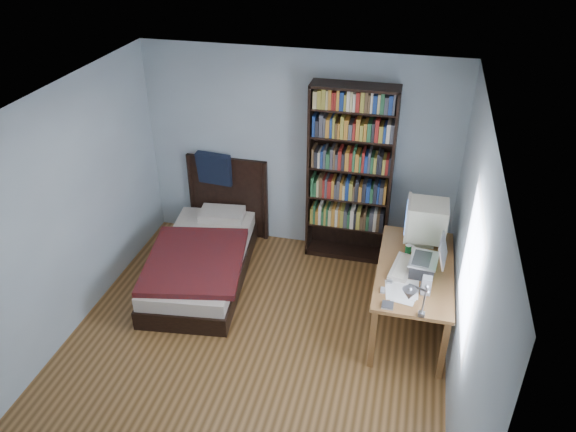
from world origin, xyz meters
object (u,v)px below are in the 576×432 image
object	(u,v)px
speaker	(426,285)
bed	(204,255)
desk_lamp	(412,296)
desk	(414,270)
keyboard	(402,268)
soda_can	(408,250)
crt_monitor	(425,220)
bookshelf	(350,176)
laptop	(425,264)

from	to	relation	value
speaker	bed	world-z (taller)	bed
desk_lamp	speaker	xyz separation A→B (m)	(0.14, 0.70, -0.40)
desk	desk_lamp	distance (m)	1.70
desk	keyboard	size ratio (longest dim) A/B	3.15
soda_can	bed	distance (m)	2.39
crt_monitor	desk_lamp	size ratio (longest dim) A/B	0.80
desk	desk_lamp	bearing A→B (deg)	-91.37
speaker	desk_lamp	bearing A→B (deg)	-99.21
desk_lamp	soda_can	xyz separation A→B (m)	(-0.06, 1.31, -0.43)
speaker	bookshelf	bearing A→B (deg)	124.24
crt_monitor	laptop	world-z (taller)	crt_monitor
desk_lamp	bed	xyz separation A→B (m)	(-2.38, 1.44, -0.96)
desk	laptop	world-z (taller)	laptop
desk	bookshelf	bearing A→B (deg)	138.80
bed	laptop	bearing A→B (deg)	-9.64
laptop	keyboard	bearing A→B (deg)	172.89
desk	keyboard	distance (m)	0.58
keyboard	soda_can	distance (m)	0.28
laptop	speaker	xyz separation A→B (m)	(0.02, -0.31, -0.03)
crt_monitor	speaker	xyz separation A→B (m)	(0.06, -0.88, -0.19)
bed	keyboard	bearing A→B (deg)	-9.88
crt_monitor	bed	xyz separation A→B (m)	(-2.47, -0.14, -0.75)
soda_can	bookshelf	world-z (taller)	bookshelf
desk	keyboard	bearing A→B (deg)	-106.00
crt_monitor	laptop	bearing A→B (deg)	-86.33
soda_can	crt_monitor	bearing A→B (deg)	62.80
crt_monitor	desk	bearing A→B (deg)	-120.08
bed	bookshelf	bearing A→B (deg)	27.03
laptop	bed	size ratio (longest dim) A/B	0.20
laptop	bed	world-z (taller)	bed
laptop	desk_lamp	distance (m)	1.08
desk	keyboard	world-z (taller)	keyboard
bookshelf	speaker	bearing A→B (deg)	-58.11
crt_monitor	soda_can	size ratio (longest dim) A/B	4.22
desk	desk_lamp	size ratio (longest dim) A/B	2.47
laptop	keyboard	xyz separation A→B (m)	(-0.22, 0.03, -0.10)
desk	soda_can	size ratio (longest dim) A/B	12.98
keyboard	speaker	world-z (taller)	speaker
laptop	soda_can	xyz separation A→B (m)	(-0.18, 0.30, -0.06)
keyboard	bookshelf	size ratio (longest dim) A/B	0.22
bookshelf	bed	world-z (taller)	bookshelf
desk	crt_monitor	size ratio (longest dim) A/B	3.08
desk_lamp	soda_can	size ratio (longest dim) A/B	5.26
crt_monitor	laptop	size ratio (longest dim) A/B	1.16
desk_lamp	bookshelf	distance (m)	2.38
crt_monitor	desk_lamp	xyz separation A→B (m)	(-0.08, -1.58, 0.21)
desk_lamp	bookshelf	xyz separation A→B (m)	(-0.81, 2.24, -0.12)
soda_can	desk	bearing A→B (deg)	64.11
keyboard	soda_can	size ratio (longest dim) A/B	4.12
desk_lamp	bookshelf	world-z (taller)	bookshelf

